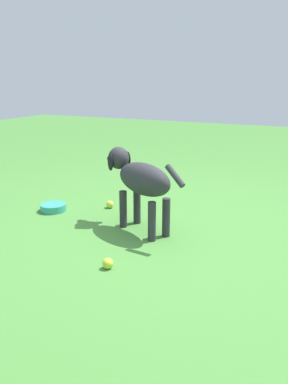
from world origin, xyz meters
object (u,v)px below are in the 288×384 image
(tennis_ball_0, at_px, (110,204))
(dog, at_px, (140,179))
(water_bowl, at_px, (53,207))
(tennis_ball_1, at_px, (108,263))

(tennis_ball_0, bearing_deg, dog, -126.27)
(dog, bearing_deg, tennis_ball_0, -10.56)
(dog, distance_m, water_bowl, 0.93)
(tennis_ball_0, distance_m, tennis_ball_1, 1.15)
(dog, distance_m, tennis_ball_1, 0.76)
(dog, relative_size, tennis_ball_1, 12.16)
(dog, distance_m, tennis_ball_0, 0.67)
(tennis_ball_0, bearing_deg, water_bowl, 125.16)
(dog, height_order, tennis_ball_0, dog)
(tennis_ball_0, relative_size, tennis_ball_1, 1.00)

